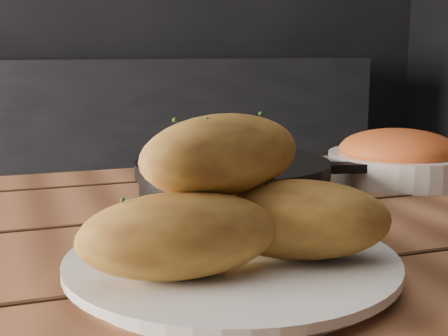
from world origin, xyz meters
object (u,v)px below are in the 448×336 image
plate (232,265)px  bowl (398,158)px  bread_rolls (227,203)px  skillet (234,176)px  table (249,328)px

plate → bowl: 0.46m
bread_rolls → skillet: 0.31m
table → skillet: bearing=74.4°
skillet → bowl: bowl is taller
table → plate: bearing=-119.3°
table → skillet: 0.23m
table → bowl: bowl is taller
plate → bowl: (0.36, 0.29, 0.02)m
plate → skillet: bearing=69.4°
plate → skillet: 0.30m
bread_rolls → bowl: (0.37, 0.29, -0.03)m
skillet → plate: bearing=-110.6°
plate → bread_rolls: (-0.01, -0.00, 0.06)m
bowl → table: bearing=-148.4°
bread_rolls → table: bearing=59.1°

